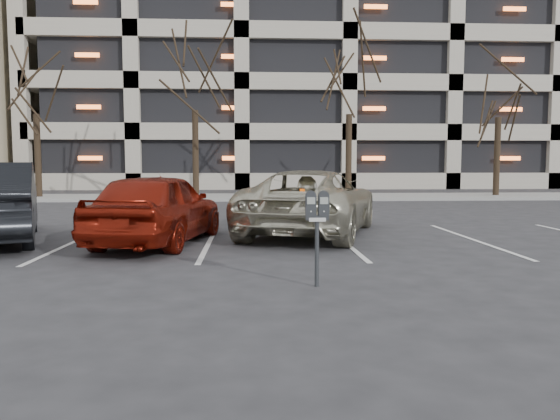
{
  "coord_description": "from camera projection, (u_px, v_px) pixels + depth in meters",
  "views": [
    {
      "loc": [
        -0.56,
        -8.99,
        1.65
      ],
      "look_at": [
        -0.11,
        -0.96,
        0.94
      ],
      "focal_mm": 35.0,
      "sensor_mm": 36.0,
      "label": 1
    }
  ],
  "objects": [
    {
      "name": "ground",
      "position": [
        283.0,
        261.0,
        9.12
      ],
      "size": [
        140.0,
        140.0,
        0.0
      ],
      "primitive_type": "plane",
      "color": "#28282B",
      "rests_on": "ground"
    },
    {
      "name": "parking_meter",
      "position": [
        317.0,
        215.0,
        7.18
      ],
      "size": [
        0.32,
        0.13,
        1.25
      ],
      "rotation": [
        0.0,
        0.0,
        -0.02
      ],
      "color": "black",
      "rests_on": "ground"
    },
    {
      "name": "car_red",
      "position": [
        158.0,
        208.0,
        11.01
      ],
      "size": [
        2.52,
        4.56,
        1.47
      ],
      "primitive_type": "imported",
      "rotation": [
        0.0,
        0.0,
        2.95
      ],
      "color": "maroon",
      "rests_on": "ground"
    },
    {
      "name": "parking_garage",
      "position": [
        410.0,
        65.0,
        42.63
      ],
      "size": [
        52.0,
        20.0,
        19.0
      ],
      "color": "black",
      "rests_on": "ground"
    },
    {
      "name": "tree_d",
      "position": [
        500.0,
        68.0,
        25.12
      ],
      "size": [
        3.65,
        3.65,
        8.29
      ],
      "color": "black",
      "rests_on": "ground"
    },
    {
      "name": "tree_c",
      "position": [
        350.0,
        62.0,
        24.71
      ],
      "size": [
        3.76,
        3.76,
        8.54
      ],
      "color": "black",
      "rests_on": "ground"
    },
    {
      "name": "tree_b",
      "position": [
        194.0,
        56.0,
        24.31
      ],
      "size": [
        3.89,
        3.89,
        8.85
      ],
      "color": "black",
      "rests_on": "ground"
    },
    {
      "name": "stall_lines",
      "position": [
        209.0,
        242.0,
        11.32
      ],
      "size": [
        16.9,
        5.2,
        0.0
      ],
      "color": "silver",
      "rests_on": "ground"
    },
    {
      "name": "sidewalk",
      "position": [
        262.0,
        197.0,
        25.02
      ],
      "size": [
        80.0,
        4.0,
        0.12
      ],
      "primitive_type": "cube",
      "color": "gray",
      "rests_on": "ground"
    },
    {
      "name": "suv_silver",
      "position": [
        311.0,
        202.0,
        12.54
      ],
      "size": [
        3.98,
        5.79,
        1.48
      ],
      "rotation": [
        0.0,
        0.0,
        2.82
      ],
      "color": "beige",
      "rests_on": "ground"
    },
    {
      "name": "tree_a",
      "position": [
        34.0,
        61.0,
        23.95
      ],
      "size": [
        3.7,
        3.7,
        8.41
      ],
      "color": "black",
      "rests_on": "ground"
    }
  ]
}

